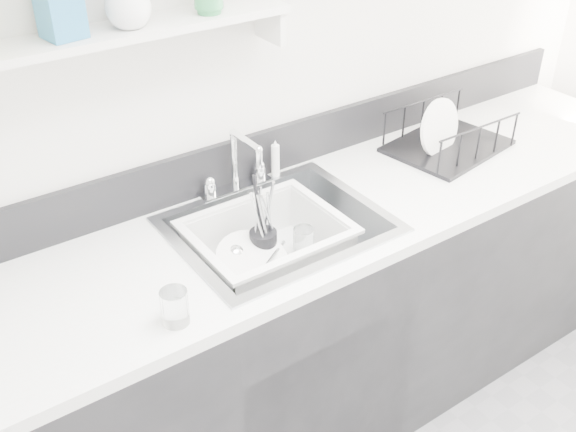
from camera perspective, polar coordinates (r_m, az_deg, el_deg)
room_shell at (r=1.20m, az=21.55°, el=12.29°), size 3.50×3.00×2.60m
counter_run at (r=2.35m, az=-0.71°, el=-10.17°), size 3.20×0.62×0.92m
backsplash at (r=2.24m, az=-5.10°, el=4.40°), size 3.20×0.02×0.16m
sink at (r=2.11m, az=-0.77°, el=-2.81°), size 0.64×0.52×0.20m
faucet at (r=2.21m, az=-4.38°, el=3.43°), size 0.26×0.18×0.23m
side_sprayer at (r=2.28m, az=-1.07°, el=4.87°), size 0.03×0.03×0.14m
wall_shelf at (r=1.85m, az=-14.49°, el=14.52°), size 1.00×0.16×0.12m
wash_tub at (r=2.09m, az=-1.78°, el=-2.79°), size 0.47×0.38×0.18m
plate_stack at (r=2.09m, az=-2.83°, el=-4.41°), size 0.28×0.27×0.11m
utensil_cup at (r=2.13m, az=-2.11°, el=-2.41°), size 0.09×0.09×0.30m
ladle at (r=2.09m, az=-2.67°, el=-4.11°), size 0.26×0.28×0.08m
tumbler_in_tub at (r=2.17m, az=1.33°, el=-2.19°), size 0.09×0.09×0.10m
tumbler_counter at (r=1.70m, az=-9.56°, el=-7.60°), size 0.07×0.07×0.10m
dish_rack at (r=2.55m, az=13.50°, el=7.14°), size 0.47×0.38×0.15m
bowl_small at (r=2.11m, az=2.16°, el=-4.35°), size 0.14×0.14×0.04m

